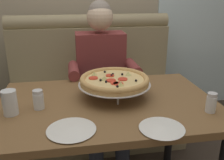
{
  "coord_description": "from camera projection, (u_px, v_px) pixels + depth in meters",
  "views": [
    {
      "loc": [
        -0.19,
        -1.28,
        1.34
      ],
      "look_at": [
        0.03,
        0.04,
        0.85
      ],
      "focal_mm": 39.6,
      "sensor_mm": 36.0,
      "label": 1
    }
  ],
  "objects": [
    {
      "name": "booth_bench",
      "position": [
        94.0,
        95.0,
        2.36
      ],
      "size": [
        1.55,
        0.78,
        1.13
      ],
      "color": "#998966",
      "rests_on": "ground_plane"
    },
    {
      "name": "dining_table",
      "position": [
        108.0,
        116.0,
        1.46
      ],
      "size": [
        1.25,
        0.83,
        0.74
      ],
      "color": "brown",
      "rests_on": "ground_plane"
    },
    {
      "name": "diner_main",
      "position": [
        102.0,
        73.0,
        2.01
      ],
      "size": [
        0.54,
        0.64,
        1.27
      ],
      "color": "#2D3342",
      "rests_on": "ground_plane"
    },
    {
      "name": "pizza",
      "position": [
        114.0,
        80.0,
        1.46
      ],
      "size": [
        0.43,
        0.43,
        0.14
      ],
      "color": "silver",
      "rests_on": "dining_table"
    },
    {
      "name": "shaker_oregano",
      "position": [
        211.0,
        104.0,
        1.29
      ],
      "size": [
        0.05,
        0.05,
        0.11
      ],
      "color": "white",
      "rests_on": "dining_table"
    },
    {
      "name": "shaker_pepper_flakes",
      "position": [
        38.0,
        101.0,
        1.33
      ],
      "size": [
        0.06,
        0.06,
        0.11
      ],
      "color": "white",
      "rests_on": "dining_table"
    },
    {
      "name": "plate_near_left",
      "position": [
        71.0,
        128.0,
        1.13
      ],
      "size": [
        0.23,
        0.23,
        0.02
      ],
      "color": "white",
      "rests_on": "dining_table"
    },
    {
      "name": "plate_near_right",
      "position": [
        162.0,
        127.0,
        1.14
      ],
      "size": [
        0.21,
        0.21,
        0.02
      ],
      "color": "white",
      "rests_on": "dining_table"
    },
    {
      "name": "drinking_glass",
      "position": [
        10.0,
        104.0,
        1.26
      ],
      "size": [
        0.08,
        0.08,
        0.13
      ],
      "color": "silver",
      "rests_on": "dining_table"
    },
    {
      "name": "patio_chair",
      "position": [
        168.0,
        48.0,
        3.74
      ],
      "size": [
        0.41,
        0.42,
        0.86
      ],
      "color": "black",
      "rests_on": "ground_plane"
    }
  ]
}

